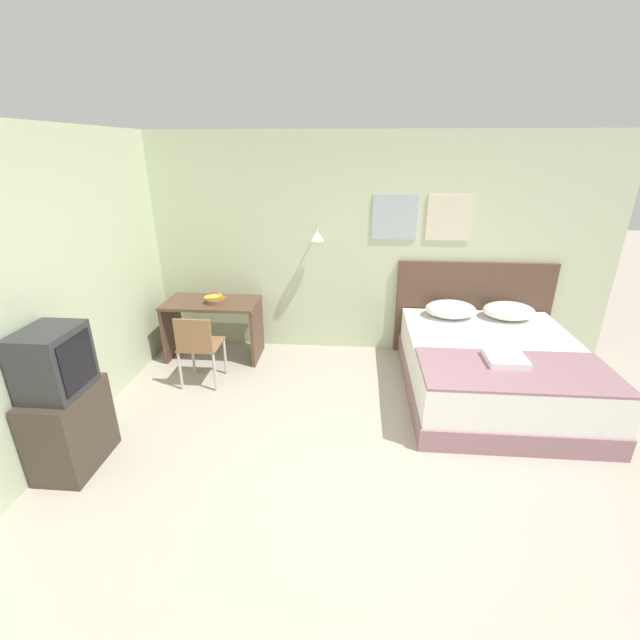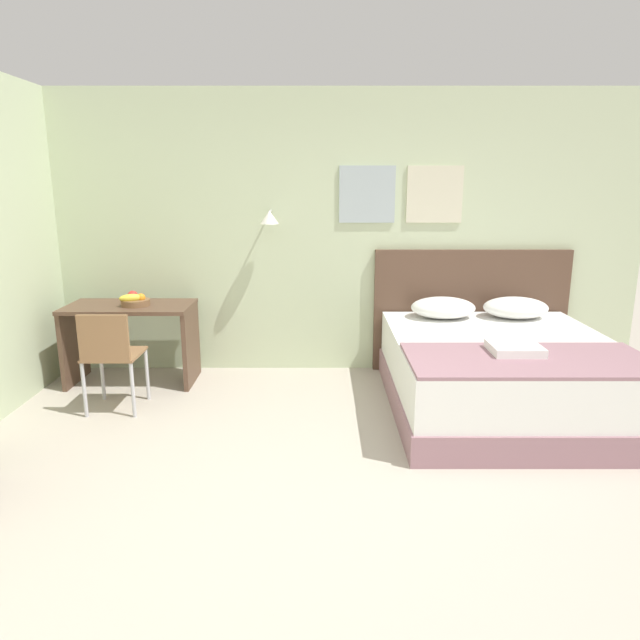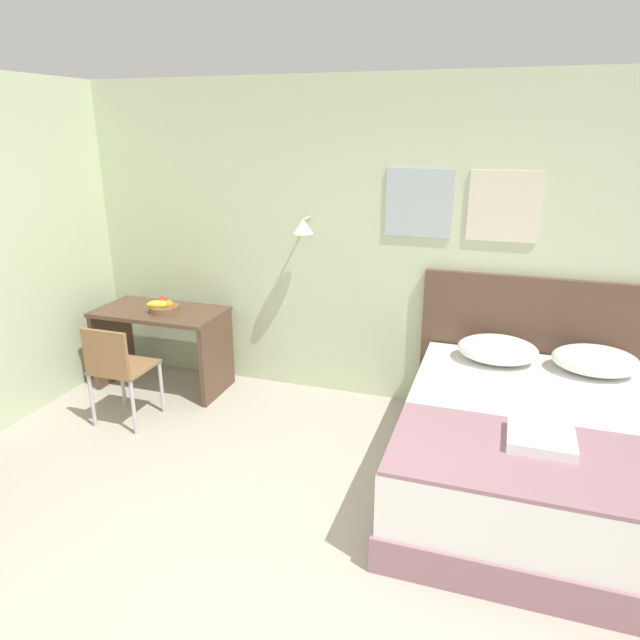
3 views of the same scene
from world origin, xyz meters
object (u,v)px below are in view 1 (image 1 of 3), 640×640
(pillow_left, at_px, (451,309))
(folded_towel_near_foot, at_px, (506,359))
(headboard, at_px, (472,309))
(throw_blanket, at_px, (517,371))
(desk_chair, at_px, (198,344))
(bed, at_px, (493,370))
(desk, at_px, (213,319))
(fruit_bowl, at_px, (215,299))
(pillow_right, at_px, (509,311))
(television, at_px, (53,361))
(tv_stand, at_px, (70,428))

(pillow_left, xyz_separation_m, folded_towel_near_foot, (0.27, -1.18, -0.04))
(headboard, relative_size, throw_blanket, 1.10)
(headboard, bearing_deg, desk_chair, -160.65)
(bed, height_order, desk_chair, desk_chair)
(throw_blanket, bearing_deg, desk, 158.58)
(bed, height_order, folded_towel_near_foot, folded_towel_near_foot)
(headboard, distance_m, desk_chair, 3.31)
(headboard, distance_m, throw_blanket, 1.62)
(pillow_left, height_order, fruit_bowl, fruit_bowl)
(pillow_right, relative_size, desk_chair, 0.70)
(desk, distance_m, television, 2.16)
(bed, height_order, pillow_left, pillow_left)
(bed, bearing_deg, television, -159.74)
(desk, distance_m, fruit_bowl, 0.28)
(pillow_right, height_order, throw_blanket, pillow_right)
(pillow_left, bearing_deg, folded_towel_near_foot, -77.14)
(pillow_left, distance_m, folded_towel_near_foot, 1.21)
(tv_stand, height_order, television, television)
(fruit_bowl, distance_m, tv_stand, 2.14)
(desk_chair, bearing_deg, throw_blanket, -9.59)
(desk, bearing_deg, television, -104.82)
(folded_towel_near_foot, relative_size, television, 0.68)
(headboard, height_order, television, television)
(desk, bearing_deg, pillow_left, 1.41)
(pillow_left, xyz_separation_m, desk_chair, (-2.79, -0.79, -0.19))
(folded_towel_near_foot, bearing_deg, television, -165.72)
(desk_chair, distance_m, tv_stand, 1.46)
(bed, xyz_separation_m, headboard, (0.00, 1.04, 0.30))
(pillow_left, relative_size, fruit_bowl, 2.27)
(bed, xyz_separation_m, pillow_left, (-0.33, 0.74, 0.40))
(pillow_left, bearing_deg, pillow_right, 0.00)
(folded_towel_near_foot, bearing_deg, throw_blanket, -65.73)
(desk, xyz_separation_m, desk_chair, (0.07, -0.72, -0.00))
(bed, xyz_separation_m, tv_stand, (-3.73, -1.38, 0.05))
(pillow_left, height_order, television, television)
(pillow_right, xyz_separation_m, throw_blanket, (-0.33, -1.32, -0.08))
(tv_stand, bearing_deg, television, -0.00)
(pillow_right, bearing_deg, television, -152.52)
(throw_blanket, relative_size, television, 3.28)
(folded_towel_near_foot, height_order, desk_chair, desk_chair)
(throw_blanket, xyz_separation_m, tv_stand, (-3.73, -0.79, -0.26))
(throw_blanket, relative_size, desk_chair, 2.05)
(pillow_left, relative_size, folded_towel_near_foot, 1.66)
(bed, relative_size, desk, 1.80)
(throw_blanket, distance_m, fruit_bowl, 3.36)
(desk, bearing_deg, pillow_right, 1.14)
(tv_stand, bearing_deg, folded_towel_near_foot, 14.26)
(throw_blanket, distance_m, tv_stand, 3.82)
(throw_blanket, bearing_deg, bed, 90.00)
(fruit_bowl, height_order, television, television)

